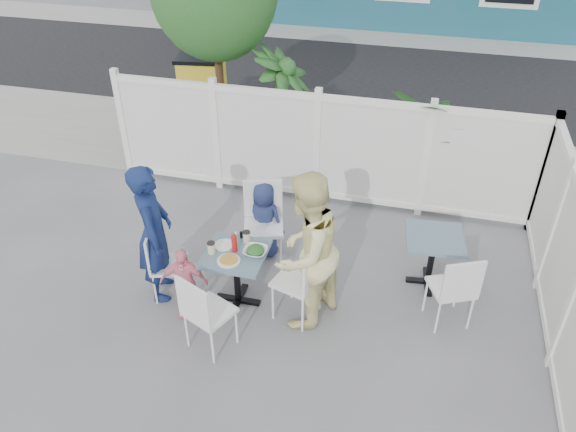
% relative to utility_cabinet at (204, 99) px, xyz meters
% --- Properties ---
extents(ground, '(80.00, 80.00, 0.00)m').
position_rel_utility_cabinet_xyz_m(ground, '(2.19, -4.00, -0.67)').
color(ground, slate).
extents(near_sidewalk, '(24.00, 2.60, 0.01)m').
position_rel_utility_cabinet_xyz_m(near_sidewalk, '(2.19, -0.20, -0.66)').
color(near_sidewalk, gray).
rests_on(near_sidewalk, ground).
extents(street, '(24.00, 5.00, 0.01)m').
position_rel_utility_cabinet_xyz_m(street, '(2.19, 3.50, -0.66)').
color(street, black).
rests_on(street, ground).
extents(far_sidewalk, '(24.00, 1.60, 0.01)m').
position_rel_utility_cabinet_xyz_m(far_sidewalk, '(2.19, 6.60, -0.66)').
color(far_sidewalk, gray).
rests_on(far_sidewalk, ground).
extents(fence_back, '(5.86, 0.08, 1.60)m').
position_rel_utility_cabinet_xyz_m(fence_back, '(2.29, -1.60, 0.12)').
color(fence_back, white).
rests_on(fence_back, ground).
extents(fence_right, '(0.08, 3.66, 1.60)m').
position_rel_utility_cabinet_xyz_m(fence_right, '(5.19, -3.40, 0.12)').
color(fence_right, white).
rests_on(fence_right, ground).
extents(utility_cabinet, '(0.78, 0.61, 1.33)m').
position_rel_utility_cabinet_xyz_m(utility_cabinet, '(0.00, 0.00, 0.00)').
color(utility_cabinet, yellow).
rests_on(utility_cabinet, ground).
extents(potted_shrub_a, '(1.10, 1.10, 1.90)m').
position_rel_utility_cabinet_xyz_m(potted_shrub_a, '(1.59, -0.90, 0.28)').
color(potted_shrub_a, '#235625').
rests_on(potted_shrub_a, ground).
extents(potted_shrub_b, '(1.97, 1.94, 1.66)m').
position_rel_utility_cabinet_xyz_m(potted_shrub_b, '(3.68, -1.00, 0.16)').
color(potted_shrub_b, '#235625').
rests_on(potted_shrub_b, ground).
extents(main_table, '(0.65, 0.65, 0.68)m').
position_rel_utility_cabinet_xyz_m(main_table, '(1.90, -3.90, -0.14)').
color(main_table, '#375773').
rests_on(main_table, ground).
extents(spare_table, '(0.70, 0.70, 0.67)m').
position_rel_utility_cabinet_xyz_m(spare_table, '(3.95, -3.05, -0.15)').
color(spare_table, '#375773').
rests_on(spare_table, ground).
extents(chair_left, '(0.46, 0.47, 0.85)m').
position_rel_utility_cabinet_xyz_m(chair_left, '(1.06, -3.99, -0.17)').
color(chair_left, white).
rests_on(chair_left, ground).
extents(chair_right, '(0.54, 0.55, 0.99)m').
position_rel_utility_cabinet_xyz_m(chair_right, '(2.67, -3.96, -0.09)').
color(chair_right, white).
rests_on(chair_right, ground).
extents(chair_back, '(0.57, 0.56, 1.01)m').
position_rel_utility_cabinet_xyz_m(chair_back, '(1.95, -3.03, -0.08)').
color(chair_back, white).
rests_on(chair_back, ground).
extents(chair_near, '(0.55, 0.55, 0.93)m').
position_rel_utility_cabinet_xyz_m(chair_near, '(1.83, -4.66, -0.12)').
color(chair_near, white).
rests_on(chair_near, ground).
extents(chair_spare, '(0.55, 0.54, 0.93)m').
position_rel_utility_cabinet_xyz_m(chair_spare, '(4.19, -3.69, -0.13)').
color(chair_spare, white).
rests_on(chair_spare, ground).
extents(man, '(0.59, 0.70, 1.63)m').
position_rel_utility_cabinet_xyz_m(man, '(1.01, -3.96, 0.15)').
color(man, navy).
rests_on(man, ground).
extents(woman, '(0.95, 1.05, 1.76)m').
position_rel_utility_cabinet_xyz_m(woman, '(2.68, -3.95, 0.22)').
color(woman, '#ECDD57').
rests_on(woman, ground).
extents(boy, '(0.54, 0.40, 1.00)m').
position_rel_utility_cabinet_xyz_m(boy, '(1.94, -2.97, -0.17)').
color(boy, navy).
rests_on(boy, ground).
extents(toddler, '(0.55, 0.32, 0.87)m').
position_rel_utility_cabinet_xyz_m(toddler, '(1.43, -4.23, -0.23)').
color(toddler, pink).
rests_on(toddler, ground).
extents(plate_main, '(0.25, 0.25, 0.02)m').
position_rel_utility_cabinet_xyz_m(plate_main, '(1.88, -4.05, 0.03)').
color(plate_main, white).
rests_on(plate_main, main_table).
extents(plate_side, '(0.22, 0.22, 0.01)m').
position_rel_utility_cabinet_xyz_m(plate_side, '(1.74, -3.81, 0.02)').
color(plate_side, white).
rests_on(plate_side, main_table).
extents(salad_bowl, '(0.25, 0.25, 0.06)m').
position_rel_utility_cabinet_xyz_m(salad_bowl, '(2.11, -3.86, 0.05)').
color(salad_bowl, white).
rests_on(salad_bowl, main_table).
extents(coffee_cup_a, '(0.08, 0.08, 0.12)m').
position_rel_utility_cabinet_xyz_m(coffee_cup_a, '(1.66, -3.96, 0.08)').
color(coffee_cup_a, beige).
rests_on(coffee_cup_a, main_table).
extents(coffee_cup_b, '(0.08, 0.08, 0.12)m').
position_rel_utility_cabinet_xyz_m(coffee_cup_b, '(1.96, -3.68, 0.08)').
color(coffee_cup_b, beige).
rests_on(coffee_cup_b, main_table).
extents(ketchup_bottle, '(0.06, 0.06, 0.20)m').
position_rel_utility_cabinet_xyz_m(ketchup_bottle, '(1.89, -3.87, 0.12)').
color(ketchup_bottle, '#AE1615').
rests_on(ketchup_bottle, main_table).
extents(salt_shaker, '(0.03, 0.03, 0.07)m').
position_rel_utility_cabinet_xyz_m(salt_shaker, '(1.82, -3.63, 0.05)').
color(salt_shaker, white).
rests_on(salt_shaker, main_table).
extents(pepper_shaker, '(0.03, 0.03, 0.08)m').
position_rel_utility_cabinet_xyz_m(pepper_shaker, '(1.88, -3.63, 0.06)').
color(pepper_shaker, black).
rests_on(pepper_shaker, main_table).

